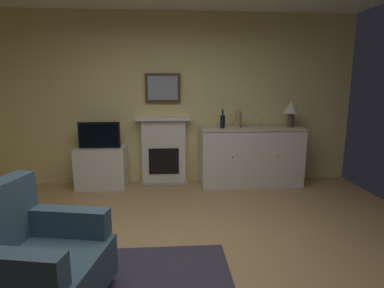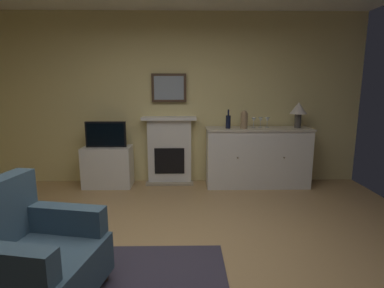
{
  "view_description": "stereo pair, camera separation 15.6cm",
  "coord_description": "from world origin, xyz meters",
  "px_view_note": "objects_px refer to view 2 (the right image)",
  "views": [
    {
      "loc": [
        0.02,
        -2.37,
        1.59
      ],
      "look_at": [
        0.23,
        0.66,
        1.0
      ],
      "focal_mm": 28.37,
      "sensor_mm": 36.0,
      "label": 1
    },
    {
      "loc": [
        0.17,
        -2.38,
        1.59
      ],
      "look_at": [
        0.23,
        0.66,
        1.0
      ],
      "focal_mm": 28.37,
      "sensor_mm": 36.0,
      "label": 2
    }
  ],
  "objects_px": {
    "wine_bottle": "(228,121)",
    "wine_glass_left": "(254,120)",
    "armchair": "(29,256)",
    "tv_cabinet": "(108,166)",
    "fireplace_unit": "(170,150)",
    "wine_glass_center": "(261,120)",
    "sideboard_cabinet": "(257,157)",
    "framed_picture": "(169,88)",
    "vase_decorative": "(244,119)",
    "table_lamp": "(298,110)",
    "tv_set": "(106,134)",
    "wine_glass_right": "(267,120)"
  },
  "relations": [
    {
      "from": "tv_cabinet",
      "to": "armchair",
      "type": "distance_m",
      "value": 2.69
    },
    {
      "from": "tv_cabinet",
      "to": "fireplace_unit",
      "type": "bearing_deg",
      "value": 9.45
    },
    {
      "from": "wine_glass_left",
      "to": "wine_glass_center",
      "type": "xyz_separation_m",
      "value": [
        0.11,
        0.01,
        0.0
      ]
    },
    {
      "from": "fireplace_unit",
      "to": "wine_glass_right",
      "type": "relative_size",
      "value": 6.67
    },
    {
      "from": "wine_glass_center",
      "to": "tv_cabinet",
      "type": "height_order",
      "value": "wine_glass_center"
    },
    {
      "from": "sideboard_cabinet",
      "to": "table_lamp",
      "type": "relative_size",
      "value": 4.09
    },
    {
      "from": "tv_cabinet",
      "to": "tv_set",
      "type": "distance_m",
      "value": 0.52
    },
    {
      "from": "wine_glass_center",
      "to": "tv_cabinet",
      "type": "distance_m",
      "value": 2.52
    },
    {
      "from": "sideboard_cabinet",
      "to": "vase_decorative",
      "type": "bearing_deg",
      "value": -168.27
    },
    {
      "from": "wine_glass_left",
      "to": "vase_decorative",
      "type": "xyz_separation_m",
      "value": [
        -0.16,
        -0.05,
        0.02
      ]
    },
    {
      "from": "sideboard_cabinet",
      "to": "tv_set",
      "type": "distance_m",
      "value": 2.41
    },
    {
      "from": "framed_picture",
      "to": "wine_glass_left",
      "type": "relative_size",
      "value": 3.33
    },
    {
      "from": "wine_glass_center",
      "to": "armchair",
      "type": "height_order",
      "value": "wine_glass_center"
    },
    {
      "from": "tv_cabinet",
      "to": "wine_glass_right",
      "type": "bearing_deg",
      "value": 0.37
    },
    {
      "from": "sideboard_cabinet",
      "to": "wine_glass_center",
      "type": "relative_size",
      "value": 9.91
    },
    {
      "from": "vase_decorative",
      "to": "armchair",
      "type": "bearing_deg",
      "value": -127.58
    },
    {
      "from": "wine_glass_center",
      "to": "vase_decorative",
      "type": "bearing_deg",
      "value": -167.1
    },
    {
      "from": "fireplace_unit",
      "to": "wine_glass_center",
      "type": "bearing_deg",
      "value": -6.58
    },
    {
      "from": "fireplace_unit",
      "to": "tv_cabinet",
      "type": "xyz_separation_m",
      "value": [
        -0.98,
        -0.16,
        -0.23
      ]
    },
    {
      "from": "fireplace_unit",
      "to": "wine_glass_center",
      "type": "xyz_separation_m",
      "value": [
        1.43,
        -0.17,
        0.51
      ]
    },
    {
      "from": "fireplace_unit",
      "to": "vase_decorative",
      "type": "bearing_deg",
      "value": -11.07
    },
    {
      "from": "vase_decorative",
      "to": "wine_glass_right",
      "type": "bearing_deg",
      "value": 12.05
    },
    {
      "from": "wine_glass_right",
      "to": "armchair",
      "type": "relative_size",
      "value": 0.18
    },
    {
      "from": "framed_picture",
      "to": "wine_glass_center",
      "type": "bearing_deg",
      "value": -8.36
    },
    {
      "from": "framed_picture",
      "to": "table_lamp",
      "type": "distance_m",
      "value": 2.05
    },
    {
      "from": "wine_glass_left",
      "to": "armchair",
      "type": "relative_size",
      "value": 0.18
    },
    {
      "from": "fireplace_unit",
      "to": "vase_decorative",
      "type": "height_order",
      "value": "vase_decorative"
    },
    {
      "from": "fireplace_unit",
      "to": "wine_glass_left",
      "type": "height_order",
      "value": "wine_glass_left"
    },
    {
      "from": "wine_glass_left",
      "to": "vase_decorative",
      "type": "bearing_deg",
      "value": -163.26
    },
    {
      "from": "framed_picture",
      "to": "wine_bottle",
      "type": "distance_m",
      "value": 1.08
    },
    {
      "from": "armchair",
      "to": "framed_picture",
      "type": "bearing_deg",
      "value": 73.55
    },
    {
      "from": "framed_picture",
      "to": "tv_cabinet",
      "type": "distance_m",
      "value": 1.58
    },
    {
      "from": "table_lamp",
      "to": "tv_cabinet",
      "type": "bearing_deg",
      "value": 179.71
    },
    {
      "from": "framed_picture",
      "to": "vase_decorative",
      "type": "relative_size",
      "value": 1.96
    },
    {
      "from": "vase_decorative",
      "to": "wine_glass_left",
      "type": "bearing_deg",
      "value": 16.74
    },
    {
      "from": "wine_glass_left",
      "to": "wine_glass_right",
      "type": "relative_size",
      "value": 1.0
    },
    {
      "from": "wine_bottle",
      "to": "wine_glass_left",
      "type": "height_order",
      "value": "wine_bottle"
    },
    {
      "from": "framed_picture",
      "to": "wine_glass_right",
      "type": "xyz_separation_m",
      "value": [
        1.54,
        -0.19,
        -0.49
      ]
    },
    {
      "from": "wine_bottle",
      "to": "fireplace_unit",
      "type": "bearing_deg",
      "value": 167.36
    },
    {
      "from": "sideboard_cabinet",
      "to": "wine_bottle",
      "type": "bearing_deg",
      "value": -176.52
    },
    {
      "from": "table_lamp",
      "to": "tv_cabinet",
      "type": "distance_m",
      "value": 3.12
    },
    {
      "from": "wine_glass_center",
      "to": "framed_picture",
      "type": "bearing_deg",
      "value": 171.64
    },
    {
      "from": "wine_glass_center",
      "to": "armchair",
      "type": "distance_m",
      "value": 3.59
    },
    {
      "from": "armchair",
      "to": "tv_cabinet",
      "type": "bearing_deg",
      "value": 92.59
    },
    {
      "from": "vase_decorative",
      "to": "framed_picture",
      "type": "bearing_deg",
      "value": 166.8
    },
    {
      "from": "fireplace_unit",
      "to": "wine_bottle",
      "type": "relative_size",
      "value": 3.79
    },
    {
      "from": "wine_bottle",
      "to": "armchair",
      "type": "bearing_deg",
      "value": -123.92
    },
    {
      "from": "vase_decorative",
      "to": "wine_glass_center",
      "type": "bearing_deg",
      "value": 12.9
    },
    {
      "from": "wine_bottle",
      "to": "wine_glass_left",
      "type": "xyz_separation_m",
      "value": [
        0.4,
        0.03,
        0.01
      ]
    },
    {
      "from": "vase_decorative",
      "to": "tv_set",
      "type": "distance_m",
      "value": 2.15
    }
  ]
}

